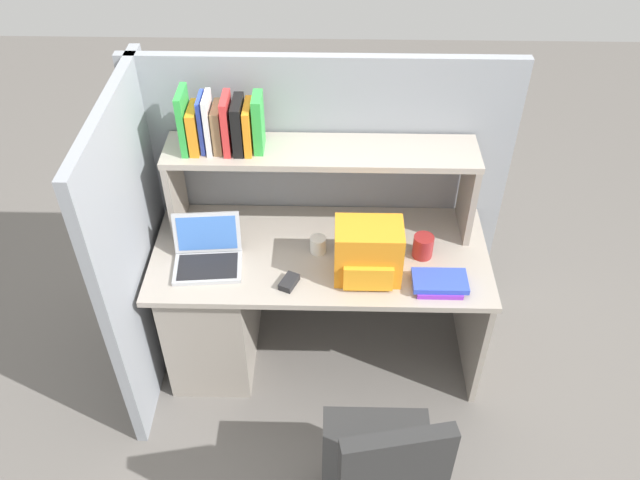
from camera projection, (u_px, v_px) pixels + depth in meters
ground_plane at (320, 350)px, 3.60m from camera, size 8.00×8.00×0.00m
desk at (244, 298)px, 3.34m from camera, size 1.60×0.70×0.73m
cubicle_partition_rear at (322, 196)px, 3.38m from camera, size 1.84×0.05×1.55m
cubicle_partition_left at (139, 249)px, 3.07m from camera, size 0.05×1.06×1.55m
overhead_hutch at (321, 167)px, 3.04m from camera, size 1.44×0.28×0.45m
reference_books_on_shelf at (222, 125)px, 2.90m from camera, size 0.36×0.18×0.29m
laptop at (208, 254)px, 3.04m from camera, size 0.33×0.28×0.22m
backpack at (368, 253)px, 2.92m from camera, size 0.30×0.23×0.28m
computer_mouse at (289, 282)px, 2.95m from camera, size 0.10×0.12×0.03m
paper_cup at (318, 245)px, 3.10m from camera, size 0.08×0.08×0.08m
snack_canister at (423, 246)px, 3.07m from camera, size 0.10×0.10×0.11m
desk_book_stack at (439, 282)px, 2.93m from camera, size 0.25×0.17×0.05m
office_chair at (380, 480)px, 2.61m from camera, size 0.52×0.52×0.93m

